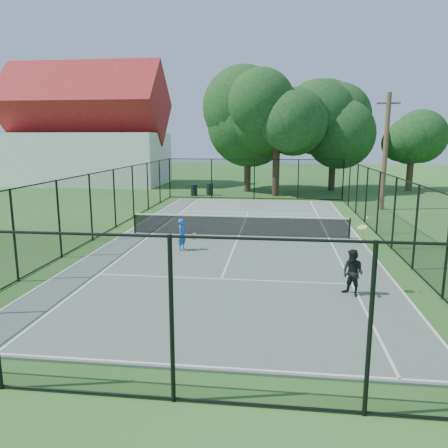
# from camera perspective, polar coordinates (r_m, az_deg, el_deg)

# --- Properties ---
(ground) EXTENTS (120.00, 120.00, 0.00)m
(ground) POSITION_cam_1_polar(r_m,az_deg,el_deg) (20.34, 1.96, -1.71)
(ground) COLOR #23561D
(tennis_court) EXTENTS (11.00, 24.00, 0.06)m
(tennis_court) POSITION_cam_1_polar(r_m,az_deg,el_deg) (20.34, 1.96, -1.62)
(tennis_court) COLOR slate
(tennis_court) RESTS_ON ground
(tennis_net) EXTENTS (10.08, 0.08, 0.95)m
(tennis_net) POSITION_cam_1_polar(r_m,az_deg,el_deg) (20.22, 1.97, -0.11)
(tennis_net) COLOR black
(tennis_net) RESTS_ON tennis_court
(fence) EXTENTS (13.10, 26.10, 3.00)m
(fence) POSITION_cam_1_polar(r_m,az_deg,el_deg) (20.06, 1.99, 2.47)
(fence) COLOR black
(fence) RESTS_ON ground
(tree_near_left) EXTENTS (7.77, 7.77, 10.13)m
(tree_near_left) POSITION_cam_1_polar(r_m,az_deg,el_deg) (37.42, 3.15, 13.78)
(tree_near_left) COLOR #332114
(tree_near_left) RESTS_ON ground
(tree_near_mid) EXTENTS (6.67, 6.67, 8.72)m
(tree_near_mid) POSITION_cam_1_polar(r_m,az_deg,el_deg) (34.77, 6.93, 12.49)
(tree_near_mid) COLOR #332114
(tree_near_mid) RESTS_ON ground
(tree_near_right) EXTENTS (6.40, 6.40, 8.83)m
(tree_near_right) POSITION_cam_1_polar(r_m,az_deg,el_deg) (39.26, 14.20, 12.44)
(tree_near_right) COLOR #332114
(tree_near_right) RESTS_ON ground
(tree_far_right) EXTENTS (4.70, 4.70, 6.22)m
(tree_far_right) POSITION_cam_1_polar(r_m,az_deg,el_deg) (41.04, 23.34, 9.34)
(tree_far_right) COLOR #332114
(tree_far_right) RESTS_ON ground
(building) EXTENTS (15.30, 8.15, 11.87)m
(building) POSITION_cam_1_polar(r_m,az_deg,el_deg) (45.76, -17.51, 11.19)
(building) COLOR silver
(building) RESTS_ON ground
(trash_bin_left) EXTENTS (0.58, 0.58, 0.90)m
(trash_bin_left) POSITION_cam_1_polar(r_m,az_deg,el_deg) (34.89, -3.94, 4.45)
(trash_bin_left) COLOR black
(trash_bin_left) RESTS_ON ground
(trash_bin_right) EXTENTS (0.58, 0.58, 0.95)m
(trash_bin_right) POSITION_cam_1_polar(r_m,az_deg,el_deg) (35.09, -1.88, 4.56)
(trash_bin_right) COLOR black
(trash_bin_right) RESTS_ON ground
(utility_pole) EXTENTS (1.40, 0.30, 7.28)m
(utility_pole) POSITION_cam_1_polar(r_m,az_deg,el_deg) (29.53, 20.32, 8.89)
(utility_pole) COLOR #4C3823
(utility_pole) RESTS_ON ground
(player_blue) EXTENTS (0.80, 0.54, 1.29)m
(player_blue) POSITION_cam_1_polar(r_m,az_deg,el_deg) (17.69, -5.45, -1.38)
(player_blue) COLOR blue
(player_blue) RESTS_ON tennis_court
(player_black) EXTENTS (0.83, 0.90, 2.27)m
(player_black) POSITION_cam_1_polar(r_m,az_deg,el_deg) (13.13, 16.47, -6.10)
(player_black) COLOR black
(player_black) RESTS_ON tennis_court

